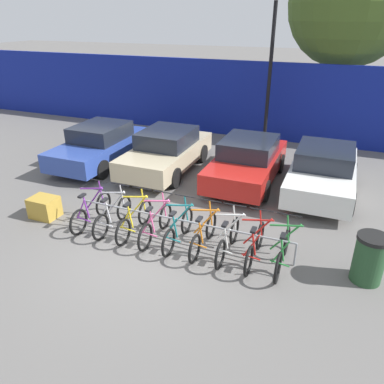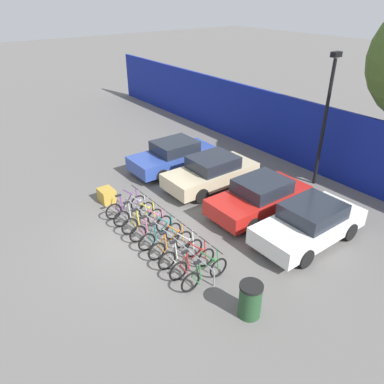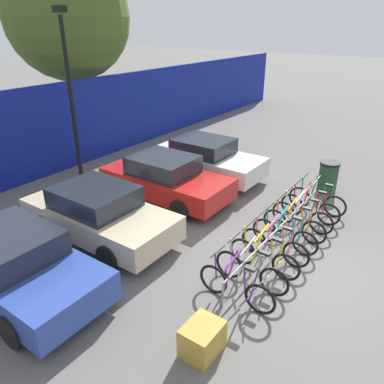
{
  "view_description": "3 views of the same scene",
  "coord_description": "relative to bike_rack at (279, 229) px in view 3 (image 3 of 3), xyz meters",
  "views": [
    {
      "loc": [
        3.69,
        -6.25,
        4.87
      ],
      "look_at": [
        0.48,
        1.66,
        0.82
      ],
      "focal_mm": 35.0,
      "sensor_mm": 36.0,
      "label": 1
    },
    {
      "loc": [
        9.5,
        -4.84,
        7.7
      ],
      "look_at": [
        0.08,
        2.25,
        1.25
      ],
      "focal_mm": 35.0,
      "sensor_mm": 36.0,
      "label": 2
    },
    {
      "loc": [
        -7.14,
        -2.2,
        5.15
      ],
      "look_at": [
        -0.42,
        2.58,
        1.37
      ],
      "focal_mm": 35.0,
      "sensor_mm": 36.0,
      "label": 3
    }
  ],
  "objects": [
    {
      "name": "ground_plane",
      "position": [
        -0.59,
        -0.68,
        -0.5
      ],
      "size": [
        120.0,
        120.0,
        0.0
      ],
      "primitive_type": "plane",
      "color": "#605E5B"
    },
    {
      "name": "hoarding_wall",
      "position": [
        -0.59,
        8.82,
        1.09
      ],
      "size": [
        36.0,
        0.16,
        3.18
      ],
      "primitive_type": "cube",
      "color": "navy",
      "rests_on": "ground"
    },
    {
      "name": "bike_rack",
      "position": [
        0.0,
        0.0,
        0.0
      ],
      "size": [
        5.35,
        0.04,
        0.57
      ],
      "color": "gray",
      "rests_on": "ground"
    },
    {
      "name": "bicycle_purple",
      "position": [
        -2.4,
        -0.15,
        -0.13
      ],
      "size": [
        0.68,
        1.71,
        1.05
      ],
      "rotation": [
        0.0,
        0.0,
        -0.03
      ],
      "color": "black",
      "rests_on": "ground"
    },
    {
      "name": "bicycle_silver",
      "position": [
        -1.77,
        -0.15,
        -0.13
      ],
      "size": [
        0.68,
        1.71,
        1.05
      ],
      "rotation": [
        0.0,
        0.0,
        -0.01
      ],
      "color": "black",
      "rests_on": "ground"
    },
    {
      "name": "bicycle_yellow",
      "position": [
        -1.15,
        -0.15,
        -0.13
      ],
      "size": [
        0.68,
        1.71,
        1.05
      ],
      "rotation": [
        0.0,
        0.0,
        -0.03
      ],
      "color": "black",
      "rests_on": "ground"
    },
    {
      "name": "bicycle_pink",
      "position": [
        -0.58,
        -0.15,
        -0.13
      ],
      "size": [
        0.68,
        1.71,
        1.05
      ],
      "rotation": [
        0.0,
        0.0,
        0.03
      ],
      "color": "black",
      "rests_on": "ground"
    },
    {
      "name": "bicycle_teal",
      "position": [
        0.0,
        -0.15,
        -0.13
      ],
      "size": [
        0.68,
        1.71,
        1.05
      ],
      "rotation": [
        0.0,
        0.0,
        -0.06
      ],
      "color": "black",
      "rests_on": "ground"
    },
    {
      "name": "bicycle_orange",
      "position": [
        0.63,
        -0.15,
        -0.13
      ],
      "size": [
        0.68,
        1.71,
        1.05
      ],
      "rotation": [
        0.0,
        0.0,
        -0.05
      ],
      "color": "black",
      "rests_on": "ground"
    },
    {
      "name": "bicycle_white",
      "position": [
        1.2,
        -0.15,
        -0.13
      ],
      "size": [
        0.68,
        1.71,
        1.05
      ],
      "rotation": [
        0.0,
        0.0,
        -0.02
      ],
      "color": "black",
      "rests_on": "ground"
    },
    {
      "name": "bicycle_red",
      "position": [
        1.81,
        -0.15,
        -0.13
      ],
      "size": [
        0.68,
        1.71,
        1.05
      ],
      "rotation": [
        0.0,
        0.0,
        -0.05
      ],
      "color": "black",
      "rests_on": "ground"
    },
    {
      "name": "bicycle_green",
      "position": [
        2.4,
        -0.15,
        -0.13
      ],
      "size": [
        0.68,
        1.71,
        1.05
      ],
      "rotation": [
        0.0,
        0.0,
        0.05
      ],
      "color": "black",
      "rests_on": "ground"
    },
    {
      "name": "car_blue",
      "position": [
        -4.73,
        3.67,
        0.19
      ],
      "size": [
        1.91,
        4.15,
        1.4
      ],
      "color": "#2D479E",
      "rests_on": "ground"
    },
    {
      "name": "car_beige",
      "position": [
        -2.25,
        3.94,
        0.19
      ],
      "size": [
        1.91,
        4.16,
        1.4
      ],
      "color": "#C1B28E",
      "rests_on": "ground"
    },
    {
      "name": "car_red",
      "position": [
        0.55,
        4.02,
        0.19
      ],
      "size": [
        1.91,
        4.09,
        1.4
      ],
      "color": "red",
      "rests_on": "ground"
    },
    {
      "name": "car_white",
      "position": [
        2.83,
        4.06,
        0.19
      ],
      "size": [
        1.91,
        4.13,
        1.4
      ],
      "color": "silver",
      "rests_on": "ground"
    },
    {
      "name": "lamp_post",
      "position": [
        0.29,
        7.83,
        2.64
      ],
      "size": [
        0.24,
        0.44,
        5.59
      ],
      "color": "black",
      "rests_on": "ground"
    },
    {
      "name": "trash_bin",
      "position": [
        4.05,
        0.05,
        0.02
      ],
      "size": [
        0.63,
        0.63,
        1.03
      ],
      "color": "#234728",
      "rests_on": "ground"
    },
    {
      "name": "cargo_crate",
      "position": [
        -3.8,
        -0.29,
        -0.23
      ],
      "size": [
        0.7,
        0.56,
        0.55
      ],
      "primitive_type": "cube",
      "color": "#B28C33",
      "rests_on": "ground"
    },
    {
      "name": "tree_behind_hoarding",
      "position": [
        2.73,
        10.63,
        4.75
      ],
      "size": [
        4.91,
        4.91,
        7.75
      ],
      "color": "brown",
      "rests_on": "ground"
    }
  ]
}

